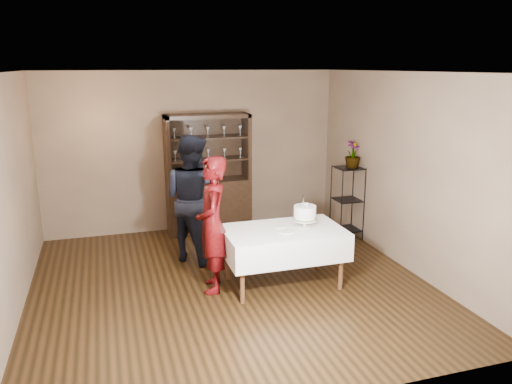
% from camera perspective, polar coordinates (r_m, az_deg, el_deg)
% --- Properties ---
extents(floor, '(5.00, 5.00, 0.00)m').
position_cam_1_polar(floor, '(6.64, -2.93, -10.47)').
color(floor, black).
rests_on(floor, ground).
extents(ceiling, '(5.00, 5.00, 0.00)m').
position_cam_1_polar(ceiling, '(6.03, -3.26, 13.53)').
color(ceiling, white).
rests_on(ceiling, back_wall).
extents(back_wall, '(5.00, 0.02, 2.70)m').
position_cam_1_polar(back_wall, '(8.59, -7.21, 4.61)').
color(back_wall, brown).
rests_on(back_wall, floor).
extents(wall_left, '(0.02, 5.00, 2.70)m').
position_cam_1_polar(wall_left, '(6.11, -26.46, -0.76)').
color(wall_left, brown).
rests_on(wall_left, floor).
extents(wall_right, '(0.02, 5.00, 2.70)m').
position_cam_1_polar(wall_right, '(7.21, 16.58, 2.27)').
color(wall_right, brown).
rests_on(wall_right, floor).
extents(china_hutch, '(1.40, 0.48, 2.00)m').
position_cam_1_polar(china_hutch, '(8.53, -5.45, -0.11)').
color(china_hutch, black).
rests_on(china_hutch, floor).
extents(plant_etagere, '(0.42, 0.42, 1.20)m').
position_cam_1_polar(plant_etagere, '(8.26, 10.39, -0.87)').
color(plant_etagere, black).
rests_on(plant_etagere, floor).
extents(cake_table, '(1.52, 0.94, 0.76)m').
position_cam_1_polar(cake_table, '(6.41, 3.15, -5.79)').
color(cake_table, silver).
rests_on(cake_table, floor).
extents(woman, '(0.52, 0.69, 1.72)m').
position_cam_1_polar(woman, '(6.21, -5.00, -3.74)').
color(woman, '#310409').
rests_on(woman, floor).
extents(man, '(1.11, 1.14, 1.85)m').
position_cam_1_polar(man, '(7.21, -7.30, -0.72)').
color(man, black).
rests_on(man, floor).
extents(cake, '(0.34, 0.34, 0.44)m').
position_cam_1_polar(cake, '(6.42, 5.61, -2.48)').
color(cake, silver).
rests_on(cake, cake_table).
extents(plate_near, '(0.22, 0.22, 0.01)m').
position_cam_1_polar(plate_near, '(6.25, 3.43, -4.54)').
color(plate_near, silver).
rests_on(plate_near, cake_table).
extents(plate_far, '(0.19, 0.19, 0.01)m').
position_cam_1_polar(plate_far, '(6.44, 2.81, -3.95)').
color(plate_far, silver).
rests_on(plate_far, cake_table).
extents(potted_plant, '(0.33, 0.33, 0.43)m').
position_cam_1_polar(potted_plant, '(8.08, 11.00, 4.24)').
color(potted_plant, '#527336').
rests_on(potted_plant, plant_etagere).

